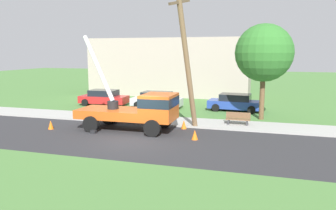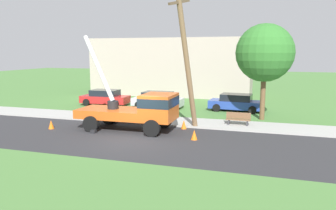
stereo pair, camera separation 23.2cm
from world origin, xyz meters
name	(u,v)px [view 1 (the left image)]	position (x,y,z in m)	size (l,w,h in m)	color
ground_plane	(184,106)	(0.00, 12.00, 0.00)	(120.00, 120.00, 0.00)	#477538
road_asphalt	(134,139)	(0.00, 0.00, 0.00)	(80.00, 7.32, 0.01)	#2B2B2D
sidewalk_strip	(162,121)	(0.00, 5.11, 0.05)	(80.00, 2.90, 0.10)	#9E9E99
utility_truck	(139,108)	(-0.48, 2.08, 1.41)	(6.78, 3.20, 5.98)	#C65119
leaning_utility_pole	(186,57)	(2.25, 3.09, 4.55)	(1.37, 2.62, 8.86)	brown
traffic_cone_ahead	(195,135)	(3.29, 0.92, 0.28)	(0.36, 0.36, 0.56)	orange
traffic_cone_behind	(51,125)	(-6.06, 0.84, 0.28)	(0.36, 0.36, 0.56)	orange
traffic_cone_curbside	(184,124)	(2.07, 3.35, 0.28)	(0.36, 0.36, 0.56)	orange
parked_sedan_red	(104,98)	(-7.33, 10.55, 0.71)	(4.46, 2.12, 1.42)	#B21E1E
parked_sedan_silver	(157,100)	(-2.16, 10.51, 0.71)	(4.43, 2.08, 1.42)	#B7B7BF
parked_sedan_blue	(235,102)	(4.61, 10.96, 0.71)	(4.51, 2.22, 1.42)	#263F99
park_bench	(238,119)	(5.32, 5.18, 0.46)	(1.60, 0.45, 0.90)	brown
roadside_tree_near	(264,53)	(6.77, 7.90, 4.80)	(4.11, 4.11, 6.87)	brown
lowrise_building_backdrop	(170,67)	(-3.69, 20.12, 3.20)	(18.00, 6.00, 6.40)	#A5998C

